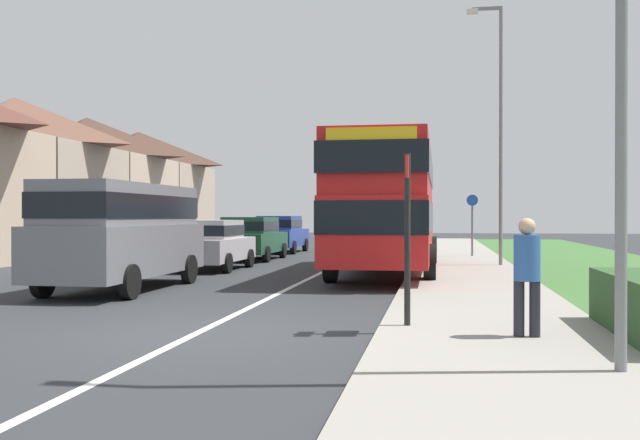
{
  "coord_description": "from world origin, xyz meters",
  "views": [
    {
      "loc": [
        3.45,
        -9.83,
        1.7
      ],
      "look_at": [
        0.79,
        6.06,
        1.6
      ],
      "focal_mm": 40.0,
      "sensor_mm": 36.0,
      "label": 1
    }
  ],
  "objects_px": {
    "parked_car_silver": "(212,242)",
    "pedestrian_at_stop": "(527,271)",
    "parked_van_grey": "(123,228)",
    "bus_stop_sign": "(407,227)",
    "parked_car_blue": "(280,232)",
    "street_lamp_mid": "(498,120)",
    "cycle_route_sign": "(472,223)",
    "double_decker_bus": "(388,200)",
    "parked_car_dark_green": "(252,236)"
  },
  "relations": [
    {
      "from": "parked_van_grey",
      "to": "pedestrian_at_stop",
      "type": "height_order",
      "value": "parked_van_grey"
    },
    {
      "from": "parked_car_silver",
      "to": "street_lamp_mid",
      "type": "relative_size",
      "value": 0.48
    },
    {
      "from": "pedestrian_at_stop",
      "to": "street_lamp_mid",
      "type": "relative_size",
      "value": 0.2
    },
    {
      "from": "parked_car_silver",
      "to": "parked_car_dark_green",
      "type": "xyz_separation_m",
      "value": [
        -0.09,
        5.08,
        0.04
      ]
    },
    {
      "from": "double_decker_bus",
      "to": "cycle_route_sign",
      "type": "relative_size",
      "value": 4.23
    },
    {
      "from": "parked_car_silver",
      "to": "street_lamp_mid",
      "type": "distance_m",
      "value": 9.88
    },
    {
      "from": "parked_car_silver",
      "to": "pedestrian_at_stop",
      "type": "relative_size",
      "value": 2.39
    },
    {
      "from": "parked_van_grey",
      "to": "double_decker_bus",
      "type": "bearing_deg",
      "value": 44.62
    },
    {
      "from": "double_decker_bus",
      "to": "street_lamp_mid",
      "type": "relative_size",
      "value": 1.27
    },
    {
      "from": "parked_car_dark_green",
      "to": "pedestrian_at_stop",
      "type": "relative_size",
      "value": 2.68
    },
    {
      "from": "cycle_route_sign",
      "to": "street_lamp_mid",
      "type": "distance_m",
      "value": 6.05
    },
    {
      "from": "parked_car_dark_green",
      "to": "parked_car_blue",
      "type": "xyz_separation_m",
      "value": [
        -0.11,
        5.49,
        0.02
      ]
    },
    {
      "from": "parked_van_grey",
      "to": "street_lamp_mid",
      "type": "xyz_separation_m",
      "value": [
        8.97,
        8.13,
        3.33
      ]
    },
    {
      "from": "double_decker_bus",
      "to": "bus_stop_sign",
      "type": "relative_size",
      "value": 4.1
    },
    {
      "from": "double_decker_bus",
      "to": "parked_car_dark_green",
      "type": "bearing_deg",
      "value": 135.28
    },
    {
      "from": "pedestrian_at_stop",
      "to": "parked_car_dark_green",
      "type": "bearing_deg",
      "value": 116.04
    },
    {
      "from": "cycle_route_sign",
      "to": "parked_van_grey",
      "type": "bearing_deg",
      "value": -122.58
    },
    {
      "from": "street_lamp_mid",
      "to": "bus_stop_sign",
      "type": "bearing_deg",
      "value": -99.99
    },
    {
      "from": "parked_car_dark_green",
      "to": "cycle_route_sign",
      "type": "height_order",
      "value": "cycle_route_sign"
    },
    {
      "from": "double_decker_bus",
      "to": "bus_stop_sign",
      "type": "bearing_deg",
      "value": -84.44
    },
    {
      "from": "parked_car_silver",
      "to": "pedestrian_at_stop",
      "type": "height_order",
      "value": "pedestrian_at_stop"
    },
    {
      "from": "double_decker_bus",
      "to": "parked_car_silver",
      "type": "relative_size",
      "value": 2.67
    },
    {
      "from": "parked_van_grey",
      "to": "bus_stop_sign",
      "type": "bearing_deg",
      "value": -36.56
    },
    {
      "from": "bus_stop_sign",
      "to": "parked_car_silver",
      "type": "bearing_deg",
      "value": 120.73
    },
    {
      "from": "bus_stop_sign",
      "to": "pedestrian_at_stop",
      "type": "bearing_deg",
      "value": -24.7
    },
    {
      "from": "parked_van_grey",
      "to": "pedestrian_at_stop",
      "type": "distance_m",
      "value": 10.03
    },
    {
      "from": "parked_car_silver",
      "to": "pedestrian_at_stop",
      "type": "distance_m",
      "value": 14.25
    },
    {
      "from": "parked_car_blue",
      "to": "street_lamp_mid",
      "type": "bearing_deg",
      "value": -43.19
    },
    {
      "from": "double_decker_bus",
      "to": "parked_car_blue",
      "type": "height_order",
      "value": "double_decker_bus"
    },
    {
      "from": "street_lamp_mid",
      "to": "double_decker_bus",
      "type": "bearing_deg",
      "value": -142.5
    },
    {
      "from": "street_lamp_mid",
      "to": "cycle_route_sign",
      "type": "bearing_deg",
      "value": 96.48
    },
    {
      "from": "parked_car_blue",
      "to": "cycle_route_sign",
      "type": "distance_m",
      "value": 9.16
    },
    {
      "from": "parked_car_dark_green",
      "to": "double_decker_bus",
      "type": "bearing_deg",
      "value": -44.72
    },
    {
      "from": "parked_car_blue",
      "to": "bus_stop_sign",
      "type": "xyz_separation_m",
      "value": [
        6.73,
        -21.56,
        0.62
      ]
    },
    {
      "from": "street_lamp_mid",
      "to": "pedestrian_at_stop",
      "type": "bearing_deg",
      "value": -92.99
    },
    {
      "from": "parked_car_blue",
      "to": "parked_car_silver",
      "type": "bearing_deg",
      "value": -88.91
    },
    {
      "from": "pedestrian_at_stop",
      "to": "street_lamp_mid",
      "type": "xyz_separation_m",
      "value": [
        0.72,
        13.8,
        3.77
      ]
    },
    {
      "from": "parked_car_blue",
      "to": "street_lamp_mid",
      "type": "distance_m",
      "value": 12.97
    },
    {
      "from": "double_decker_bus",
      "to": "bus_stop_sign",
      "type": "height_order",
      "value": "double_decker_bus"
    },
    {
      "from": "parked_car_silver",
      "to": "parked_car_blue",
      "type": "xyz_separation_m",
      "value": [
        -0.2,
        10.57,
        0.06
      ]
    },
    {
      "from": "parked_car_dark_green",
      "to": "bus_stop_sign",
      "type": "distance_m",
      "value": 17.39
    },
    {
      "from": "double_decker_bus",
      "to": "street_lamp_mid",
      "type": "xyz_separation_m",
      "value": [
        3.33,
        2.55,
        2.61
      ]
    },
    {
      "from": "bus_stop_sign",
      "to": "street_lamp_mid",
      "type": "xyz_separation_m",
      "value": [
        2.3,
        13.07,
        3.21
      ]
    },
    {
      "from": "bus_stop_sign",
      "to": "double_decker_bus",
      "type": "bearing_deg",
      "value": 95.56
    },
    {
      "from": "parked_car_silver",
      "to": "cycle_route_sign",
      "type": "bearing_deg",
      "value": 40.71
    },
    {
      "from": "cycle_route_sign",
      "to": "parked_car_silver",
      "type": "bearing_deg",
      "value": -139.29
    },
    {
      "from": "double_decker_bus",
      "to": "bus_stop_sign",
      "type": "distance_m",
      "value": 10.59
    },
    {
      "from": "double_decker_bus",
      "to": "parked_car_dark_green",
      "type": "xyz_separation_m",
      "value": [
        -5.6,
        5.54,
        -1.24
      ]
    },
    {
      "from": "parked_car_silver",
      "to": "street_lamp_mid",
      "type": "xyz_separation_m",
      "value": [
        8.84,
        2.08,
        3.89
      ]
    },
    {
      "from": "parked_van_grey",
      "to": "street_lamp_mid",
      "type": "bearing_deg",
      "value": 42.16
    }
  ]
}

